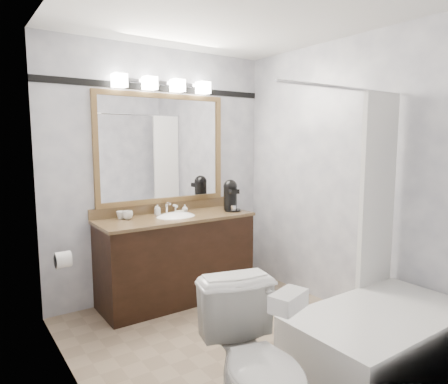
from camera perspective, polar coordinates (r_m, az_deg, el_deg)
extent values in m
cube|color=gray|center=(3.40, 1.93, -20.54)|extent=(2.40, 2.60, 0.01)
cube|color=white|center=(3.14, 2.15, 24.39)|extent=(2.40, 2.60, 0.01)
cube|color=white|center=(4.14, -8.86, 2.64)|extent=(2.40, 0.01, 2.50)
cube|color=white|center=(2.13, 23.51, -2.36)|extent=(2.40, 0.01, 2.50)
cube|color=white|center=(2.50, -20.69, -0.86)|extent=(0.01, 2.60, 2.50)
cube|color=white|center=(3.86, 16.53, 2.08)|extent=(0.01, 2.60, 2.50)
cube|color=black|center=(4.04, -6.79, -9.59)|extent=(1.50, 0.55, 0.82)
cube|color=olive|center=(3.94, -6.88, -3.67)|extent=(1.53, 0.58, 0.03)
cube|color=olive|center=(4.16, -8.64, -2.18)|extent=(1.53, 0.03, 0.10)
ellipsoid|color=white|center=(3.94, -6.88, -3.88)|extent=(0.44, 0.34, 0.14)
cube|color=olive|center=(4.12, -8.92, 13.41)|extent=(1.40, 0.04, 0.05)
cube|color=olive|center=(4.15, -8.63, -1.17)|extent=(1.40, 0.04, 0.05)
cube|color=olive|center=(3.85, -17.87, 5.75)|extent=(0.05, 0.04, 1.00)
cube|color=olive|center=(4.44, -0.87, 6.28)|extent=(0.05, 0.04, 1.00)
cube|color=white|center=(4.11, -8.80, 6.10)|extent=(1.30, 0.01, 1.00)
cube|color=silver|center=(4.13, -8.89, 15.15)|extent=(0.90, 0.05, 0.03)
cube|color=white|center=(3.90, -14.72, 15.16)|extent=(0.12, 0.12, 0.12)
cube|color=white|center=(4.02, -10.56, 15.05)|extent=(0.12, 0.12, 0.12)
cube|color=white|center=(4.15, -6.65, 14.87)|extent=(0.12, 0.12, 0.12)
cube|color=white|center=(4.30, -3.00, 14.65)|extent=(0.12, 0.12, 0.12)
cube|color=black|center=(4.14, -9.03, 14.42)|extent=(2.40, 0.01, 0.06)
cube|color=white|center=(3.08, 21.55, -19.42)|extent=(1.30, 0.72, 0.45)
cylinder|color=silver|center=(3.00, 16.97, 14.01)|extent=(1.30, 0.02, 0.02)
cube|color=white|center=(3.34, 21.08, -0.20)|extent=(0.40, 0.04, 1.55)
cylinder|color=white|center=(3.26, -22.02, -8.94)|extent=(0.11, 0.12, 0.12)
imported|color=white|center=(2.29, 4.81, -23.79)|extent=(0.64, 0.88, 0.81)
cube|color=white|center=(1.94, 9.19, -15.07)|extent=(0.22, 0.16, 0.08)
cylinder|color=black|center=(4.18, 1.24, -2.63)|extent=(0.17, 0.17, 0.02)
cylinder|color=black|center=(4.21, 0.90, -0.86)|extent=(0.14, 0.14, 0.24)
sphere|color=black|center=(4.19, 0.91, 0.79)|extent=(0.15, 0.15, 0.15)
cube|color=black|center=(4.13, 1.36, 0.10)|extent=(0.11, 0.11, 0.05)
cylinder|color=silver|center=(4.16, 1.35, -2.28)|extent=(0.06, 0.06, 0.06)
imported|color=white|center=(3.86, -13.63, -3.21)|extent=(0.11, 0.11, 0.08)
imported|color=white|center=(3.90, -14.54, -3.20)|extent=(0.09, 0.09, 0.07)
imported|color=white|center=(4.01, -9.49, -2.54)|extent=(0.05, 0.05, 0.10)
imported|color=white|center=(4.16, -5.62, -2.30)|extent=(0.07, 0.07, 0.08)
cube|color=beige|center=(4.08, -6.39, -2.85)|extent=(0.09, 0.06, 0.03)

